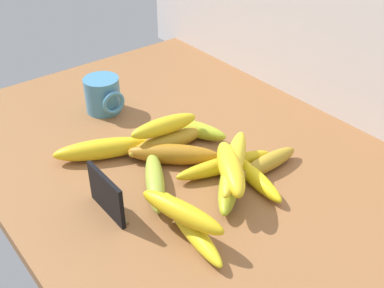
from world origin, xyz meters
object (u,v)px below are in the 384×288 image
(banana_11, at_px, (182,212))
(coffee_mug, at_px, (103,95))
(chalkboard_sign, at_px, (107,196))
(banana_10, at_px, (231,168))
(banana_4, at_px, (224,165))
(banana_13, at_px, (234,162))
(banana_7, at_px, (167,142))
(banana_12, at_px, (164,126))
(banana_3, at_px, (254,177))
(banana_8, at_px, (102,149))
(banana_1, at_px, (268,163))
(banana_6, at_px, (155,181))
(banana_5, at_px, (230,181))
(banana_0, at_px, (173,154))
(banana_9, at_px, (190,227))
(banana_2, at_px, (195,129))

(banana_11, bearing_deg, coffee_mug, 166.79)
(chalkboard_sign, bearing_deg, banana_10, 65.02)
(banana_4, distance_m, banana_13, 0.06)
(banana_7, height_order, banana_12, banana_12)
(banana_3, height_order, banana_8, banana_8)
(banana_1, height_order, banana_4, same)
(banana_6, height_order, banana_12, banana_12)
(coffee_mug, height_order, banana_11, coffee_mug)
(banana_5, bearing_deg, banana_10, -45.88)
(coffee_mug, bearing_deg, banana_0, 0.90)
(banana_6, height_order, banana_9, banana_6)
(banana_1, bearing_deg, banana_8, -135.28)
(banana_7, relative_size, banana_10, 1.12)
(banana_4, height_order, banana_9, banana_4)
(banana_1, bearing_deg, chalkboard_sign, -105.61)
(banana_2, distance_m, banana_5, 0.20)
(chalkboard_sign, xyz_separation_m, banana_3, (0.11, 0.27, -0.02))
(banana_7, bearing_deg, banana_5, 5.13)
(banana_1, distance_m, banana_7, 0.22)
(banana_1, relative_size, banana_3, 0.92)
(banana_2, height_order, banana_5, banana_5)
(banana_7, distance_m, banana_8, 0.14)
(banana_4, distance_m, banana_6, 0.15)
(banana_3, bearing_deg, chalkboard_sign, -111.64)
(chalkboard_sign, distance_m, banana_1, 0.33)
(coffee_mug, xyz_separation_m, banana_10, (0.42, 0.03, 0.02))
(banana_2, height_order, banana_12, banana_12)
(coffee_mug, xyz_separation_m, banana_9, (0.46, -0.10, -0.03))
(banana_10, relative_size, banana_11, 0.97)
(banana_0, height_order, banana_10, banana_10)
(banana_8, bearing_deg, banana_1, 44.72)
(banana_1, xyz_separation_m, banana_12, (-0.19, -0.12, 0.04))
(banana_2, xyz_separation_m, banana_8, (-0.06, -0.20, 0.00))
(banana_1, distance_m, banana_4, 0.09)
(banana_0, height_order, banana_3, banana_0)
(banana_2, relative_size, banana_8, 0.75)
(banana_3, height_order, banana_12, banana_12)
(banana_6, bearing_deg, banana_0, 121.49)
(banana_9, bearing_deg, banana_0, 151.71)
(chalkboard_sign, xyz_separation_m, banana_7, (-0.09, 0.20, -0.02))
(banana_6, bearing_deg, banana_13, 54.38)
(banana_6, xyz_separation_m, banana_12, (-0.10, 0.09, 0.04))
(banana_9, height_order, banana_13, banana_13)
(banana_10, bearing_deg, banana_8, -152.56)
(banana_7, bearing_deg, banana_9, -27.22)
(banana_10, bearing_deg, banana_4, 146.92)
(banana_0, relative_size, banana_12, 1.26)
(banana_1, distance_m, banana_9, 0.24)
(banana_3, relative_size, banana_5, 0.87)
(banana_6, height_order, banana_8, banana_8)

